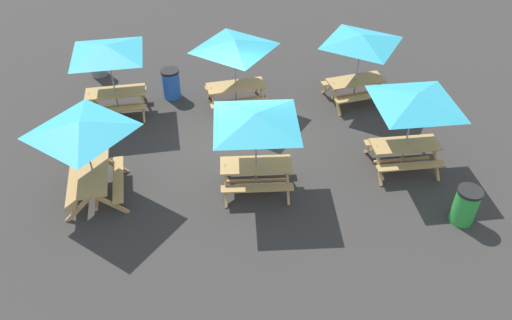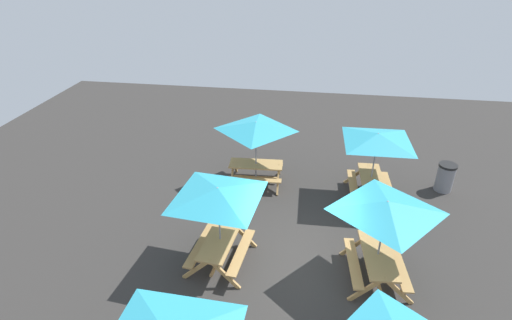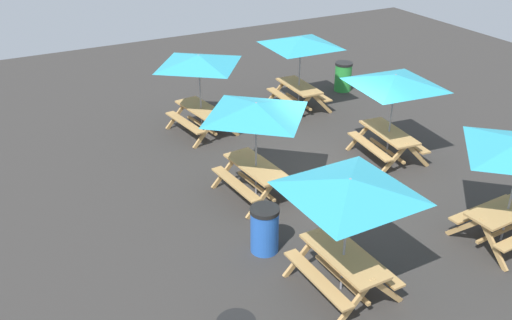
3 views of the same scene
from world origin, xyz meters
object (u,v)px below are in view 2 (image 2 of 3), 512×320
Objects in this scene: picnic_table_2 at (218,199)px; trash_bin_blue at (400,217)px; trash_bin_gray at (445,177)px; picnic_table_0 at (386,213)px; picnic_table_5 at (377,143)px; picnic_table_1 at (256,131)px.

trash_bin_blue is (2.03, -4.78, -1.49)m from picnic_table_2.
trash_bin_gray is at bearing -49.80° from picnic_table_2.
picnic_table_2 reaches higher than trash_bin_blue.
picnic_table_5 is (3.69, -0.21, 0.00)m from picnic_table_0.
picnic_table_2 and picnic_table_5 have the same top height.
picnic_table_2 is 2.87× the size of trash_bin_gray.
picnic_table_0 is 2.38× the size of trash_bin_blue.
trash_bin_blue is at bearing -61.14° from picnic_table_2.
picnic_table_5 is at bearing -42.04° from picnic_table_2.
picnic_table_5 is 3.03m from trash_bin_gray.
trash_bin_blue is at bearing 153.10° from picnic_table_1.
picnic_table_5 is 2.35m from trash_bin_blue.
picnic_table_2 is 5.40m from trash_bin_blue.
trash_bin_gray is at bearing -35.69° from picnic_table_0.
picnic_table_0 is 2.38× the size of trash_bin_gray.
picnic_table_5 reaches higher than trash_bin_blue.
trash_bin_gray is (4.50, -2.72, -1.49)m from picnic_table_0.
trash_bin_blue is at bearing -159.69° from picnic_table_5.
picnic_table_2 is (-0.02, 3.90, 0.00)m from picnic_table_0.
picnic_table_1 is 0.83× the size of picnic_table_5.
picnic_table_5 is at bearing 21.56° from trash_bin_blue.
trash_bin_gray is at bearing -73.40° from picnic_table_5.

